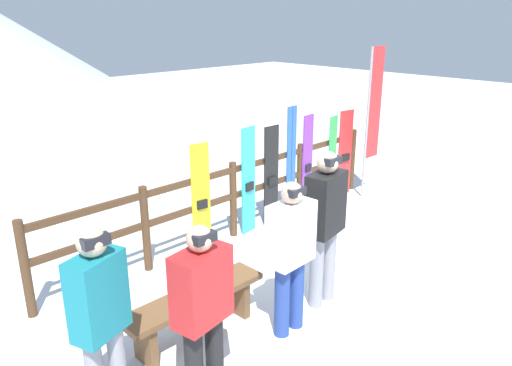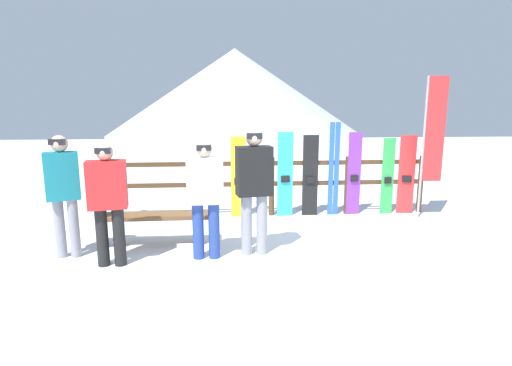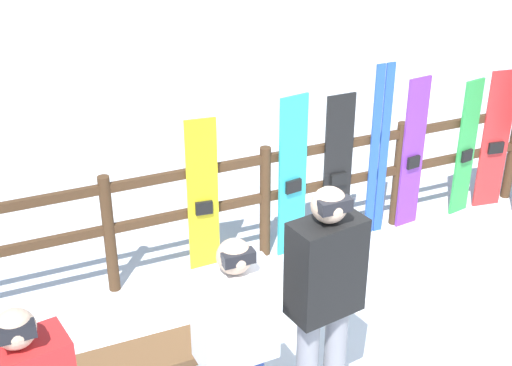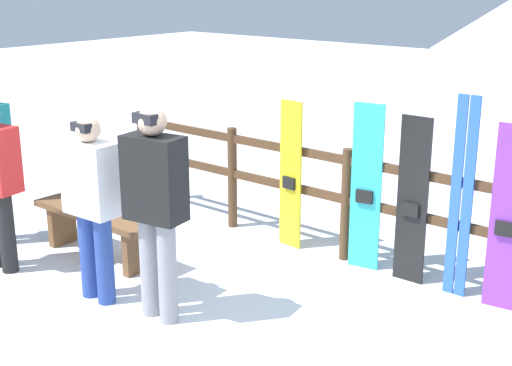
{
  "view_description": "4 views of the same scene",
  "coord_description": "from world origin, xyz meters",
  "px_view_note": "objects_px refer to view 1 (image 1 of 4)",
  "views": [
    {
      "loc": [
        -4.38,
        -3.04,
        3.04
      ],
      "look_at": [
        -0.3,
        1.1,
        1.05
      ],
      "focal_mm": 35.0,
      "sensor_mm": 36.0,
      "label": 1
    },
    {
      "loc": [
        -0.88,
        -5.36,
        2.02
      ],
      "look_at": [
        -0.36,
        0.99,
        0.79
      ],
      "focal_mm": 28.0,
      "sensor_mm": 36.0,
      "label": 2
    },
    {
      "loc": [
        -2.37,
        -3.34,
        3.63
      ],
      "look_at": [
        -0.37,
        1.22,
        1.12
      ],
      "focal_mm": 50.0,
      "sensor_mm": 36.0,
      "label": 3
    },
    {
      "loc": [
        3.43,
        -3.62,
        2.68
      ],
      "look_at": [
        -0.26,
        0.83,
        0.95
      ],
      "focal_mm": 50.0,
      "sensor_mm": 36.0,
      "label": 4
    }
  ],
  "objects_px": {
    "person_black": "(325,219)",
    "person_white": "(291,249)",
    "snowboard_purple": "(307,163)",
    "snowboard_red": "(345,153)",
    "ski_pair_blue": "(291,162)",
    "person_red": "(202,306)",
    "snowboard_green": "(332,159)",
    "rental_flag": "(372,111)",
    "snowboard_cyan": "(248,181)",
    "person_teal": "(100,314)",
    "snowboard_yellow": "(201,199)",
    "bench": "(195,305)",
    "snowboard_black_stripe": "(271,176)"
  },
  "relations": [
    {
      "from": "person_red",
      "to": "person_teal",
      "type": "height_order",
      "value": "person_teal"
    },
    {
      "from": "snowboard_black_stripe",
      "to": "ski_pair_blue",
      "type": "height_order",
      "value": "ski_pair_blue"
    },
    {
      "from": "person_red",
      "to": "ski_pair_blue",
      "type": "xyz_separation_m",
      "value": [
        3.48,
        2.17,
        -0.03
      ]
    },
    {
      "from": "snowboard_red",
      "to": "ski_pair_blue",
      "type": "bearing_deg",
      "value": 179.86
    },
    {
      "from": "person_teal",
      "to": "snowboard_green",
      "type": "distance_m",
      "value": 5.5
    },
    {
      "from": "person_white",
      "to": "snowboard_green",
      "type": "bearing_deg",
      "value": 31.19
    },
    {
      "from": "snowboard_black_stripe",
      "to": "person_black",
      "type": "bearing_deg",
      "value": -121.89
    },
    {
      "from": "person_black",
      "to": "snowboard_purple",
      "type": "height_order",
      "value": "person_black"
    },
    {
      "from": "person_white",
      "to": "snowboard_cyan",
      "type": "xyz_separation_m",
      "value": [
        1.37,
        2.01,
        -0.12
      ]
    },
    {
      "from": "snowboard_black_stripe",
      "to": "snowboard_green",
      "type": "distance_m",
      "value": 1.48
    },
    {
      "from": "person_white",
      "to": "snowboard_purple",
      "type": "relative_size",
      "value": 1.02
    },
    {
      "from": "snowboard_red",
      "to": "person_red",
      "type": "bearing_deg",
      "value": -156.08
    },
    {
      "from": "snowboard_yellow",
      "to": "rental_flag",
      "type": "distance_m",
      "value": 3.51
    },
    {
      "from": "ski_pair_blue",
      "to": "snowboard_red",
      "type": "distance_m",
      "value": 1.41
    },
    {
      "from": "snowboard_purple",
      "to": "snowboard_green",
      "type": "distance_m",
      "value": 0.65
    },
    {
      "from": "snowboard_purple",
      "to": "rental_flag",
      "type": "bearing_deg",
      "value": -14.58
    },
    {
      "from": "person_red",
      "to": "snowboard_purple",
      "type": "distance_m",
      "value": 4.44
    },
    {
      "from": "snowboard_cyan",
      "to": "snowboard_yellow",
      "type": "bearing_deg",
      "value": -180.0
    },
    {
      "from": "rental_flag",
      "to": "person_black",
      "type": "bearing_deg",
      "value": -154.2
    },
    {
      "from": "ski_pair_blue",
      "to": "snowboard_yellow",
      "type": "bearing_deg",
      "value": -179.89
    },
    {
      "from": "ski_pair_blue",
      "to": "snowboard_purple",
      "type": "xyz_separation_m",
      "value": [
        0.39,
        -0.0,
        -0.1
      ]
    },
    {
      "from": "snowboard_cyan",
      "to": "snowboard_green",
      "type": "height_order",
      "value": "snowboard_cyan"
    },
    {
      "from": "snowboard_yellow",
      "to": "ski_pair_blue",
      "type": "xyz_separation_m",
      "value": [
        1.77,
        0.0,
        0.13
      ]
    },
    {
      "from": "ski_pair_blue",
      "to": "snowboard_red",
      "type": "relative_size",
      "value": 1.16
    },
    {
      "from": "ski_pair_blue",
      "to": "snowboard_purple",
      "type": "relative_size",
      "value": 1.12
    },
    {
      "from": "person_black",
      "to": "snowboard_red",
      "type": "distance_m",
      "value": 3.59
    },
    {
      "from": "bench",
      "to": "snowboard_green",
      "type": "bearing_deg",
      "value": 19.5
    },
    {
      "from": "snowboard_yellow",
      "to": "snowboard_purple",
      "type": "height_order",
      "value": "snowboard_purple"
    },
    {
      "from": "ski_pair_blue",
      "to": "snowboard_red",
      "type": "bearing_deg",
      "value": -0.14
    },
    {
      "from": "snowboard_cyan",
      "to": "snowboard_red",
      "type": "xyz_separation_m",
      "value": [
        2.31,
        -0.0,
        -0.04
      ]
    },
    {
      "from": "person_teal",
      "to": "ski_pair_blue",
      "type": "height_order",
      "value": "ski_pair_blue"
    },
    {
      "from": "person_red",
      "to": "snowboard_purple",
      "type": "bearing_deg",
      "value": 29.23
    },
    {
      "from": "person_teal",
      "to": "snowboard_yellow",
      "type": "xyz_separation_m",
      "value": [
        2.38,
        1.82,
        -0.22
      ]
    },
    {
      "from": "bench",
      "to": "person_black",
      "type": "xyz_separation_m",
      "value": [
        1.38,
        -0.48,
        0.64
      ]
    },
    {
      "from": "person_black",
      "to": "person_red",
      "type": "distance_m",
      "value": 1.87
    },
    {
      "from": "person_white",
      "to": "rental_flag",
      "type": "xyz_separation_m",
      "value": [
        3.93,
        1.68,
        0.59
      ]
    },
    {
      "from": "person_black",
      "to": "snowboard_yellow",
      "type": "height_order",
      "value": "person_black"
    },
    {
      "from": "person_red",
      "to": "snowboard_cyan",
      "type": "bearing_deg",
      "value": 40.08
    },
    {
      "from": "bench",
      "to": "rental_flag",
      "type": "relative_size",
      "value": 0.6
    },
    {
      "from": "snowboard_green",
      "to": "rental_flag",
      "type": "height_order",
      "value": "rental_flag"
    },
    {
      "from": "bench",
      "to": "snowboard_green",
      "type": "distance_m",
      "value": 4.31
    },
    {
      "from": "person_black",
      "to": "snowboard_red",
      "type": "bearing_deg",
      "value": 32.23
    },
    {
      "from": "snowboard_green",
      "to": "rental_flag",
      "type": "bearing_deg",
      "value": -28.24
    },
    {
      "from": "person_white",
      "to": "ski_pair_blue",
      "type": "xyz_separation_m",
      "value": [
        2.28,
        2.01,
        -0.03
      ]
    },
    {
      "from": "rental_flag",
      "to": "snowboard_purple",
      "type": "bearing_deg",
      "value": 165.42
    },
    {
      "from": "ski_pair_blue",
      "to": "snowboard_green",
      "type": "height_order",
      "value": "ski_pair_blue"
    },
    {
      "from": "person_white",
      "to": "ski_pair_blue",
      "type": "distance_m",
      "value": 3.04
    },
    {
      "from": "person_black",
      "to": "person_white",
      "type": "relative_size",
      "value": 1.09
    },
    {
      "from": "ski_pair_blue",
      "to": "bench",
      "type": "bearing_deg",
      "value": -154.48
    },
    {
      "from": "bench",
      "to": "snowboard_green",
      "type": "height_order",
      "value": "snowboard_green"
    }
  ]
}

